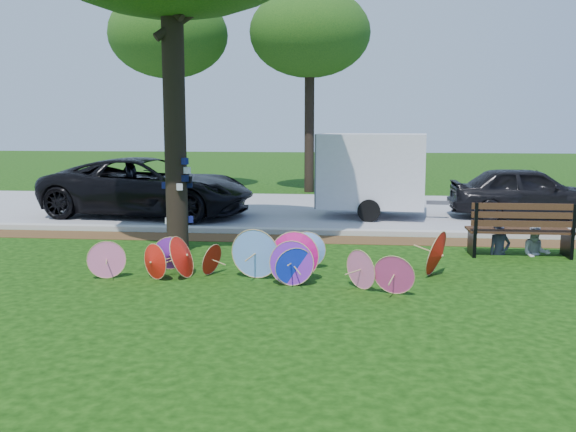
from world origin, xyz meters
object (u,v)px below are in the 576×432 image
object	(u,v)px
cargo_trailer	(372,170)
person_left	(501,223)
park_bench	(519,229)
dark_pickup	(527,192)
person_right	(537,227)
parasol_pile	(278,258)
black_van	(149,187)

from	to	relation	value
cargo_trailer	person_left	xyz separation A→B (m)	(2.41, -4.79, -0.65)
cargo_trailer	person_left	size ratio (longest dim) A/B	2.22
cargo_trailer	park_bench	world-z (taller)	cargo_trailer
cargo_trailer	dark_pickup	bearing A→B (deg)	9.56
cargo_trailer	person_left	world-z (taller)	cargo_trailer
person_left	person_right	bearing A→B (deg)	-18.74
parasol_pile	cargo_trailer	world-z (taller)	cargo_trailer
cargo_trailer	park_bench	xyz separation A→B (m)	(2.76, -4.84, -0.76)
black_van	person_left	world-z (taller)	black_van
dark_pickup	cargo_trailer	world-z (taller)	cargo_trailer
park_bench	dark_pickup	bearing A→B (deg)	73.79
dark_pickup	cargo_trailer	distance (m)	4.27
parasol_pile	park_bench	bearing A→B (deg)	28.46
person_right	dark_pickup	bearing A→B (deg)	83.59
person_left	person_right	distance (m)	0.70
dark_pickup	black_van	bearing A→B (deg)	93.45
dark_pickup	park_bench	world-z (taller)	dark_pickup
person_left	person_right	world-z (taller)	person_left
dark_pickup	person_right	world-z (taller)	dark_pickup
black_van	person_right	bearing A→B (deg)	-108.28
dark_pickup	person_left	bearing A→B (deg)	160.10
dark_pickup	cargo_trailer	bearing A→B (deg)	93.24
black_van	parasol_pile	bearing A→B (deg)	-140.17
parasol_pile	person_right	world-z (taller)	person_right
park_bench	person_right	size ratio (longest dim) A/B	1.79
cargo_trailer	person_right	size ratio (longest dim) A/B	2.48
person_left	person_right	size ratio (longest dim) A/B	1.12
parasol_pile	cargo_trailer	xyz separation A→B (m)	(1.75, 7.29, 0.93)
park_bench	person_right	bearing A→B (deg)	7.86
person_left	black_van	bearing A→B (deg)	134.30
dark_pickup	cargo_trailer	xyz separation A→B (m)	(-4.22, -0.26, 0.59)
parasol_pile	black_van	distance (m)	8.20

